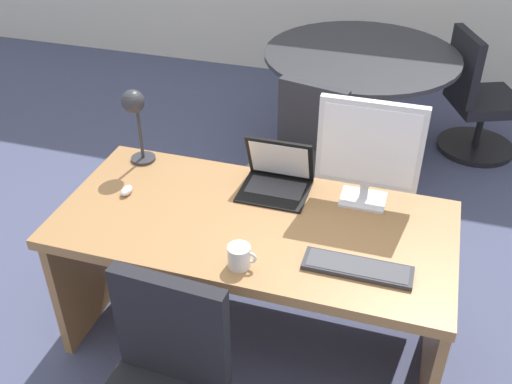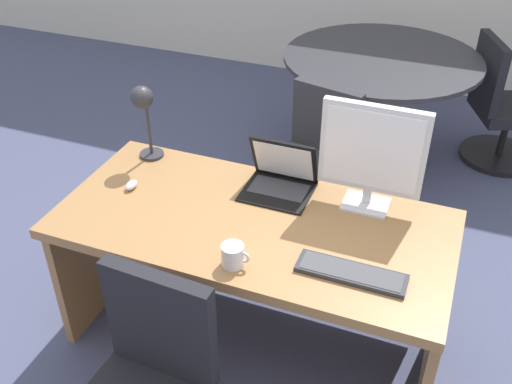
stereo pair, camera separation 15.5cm
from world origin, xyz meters
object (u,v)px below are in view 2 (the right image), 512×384
Objects in this scene: monitor at (372,152)px; desk_lamp at (143,107)px; desk at (256,248)px; meeting_chair_far at (500,114)px; meeting_table at (379,83)px; laptop at (281,174)px; meeting_chair_near at (311,174)px; keyboard at (351,273)px; coffee_mug at (233,255)px; mouse at (131,185)px.

monitor reaches higher than desk_lamp.
desk is 1.88× the size of meeting_chair_far.
meeting_chair_far is at bearing 49.64° from desk_lamp.
meeting_table is 0.92m from meeting_chair_far.
laptop is 0.89m from meeting_chair_near.
keyboard is 2.11m from meeting_table.
desk is 0.41m from coffee_mug.
mouse is at bearing -112.59° from meeting_table.
keyboard is 1.26m from desk_lamp.
meeting_chair_far reaches higher than mouse.
monitor is at bearing 95.98° from keyboard.
mouse is at bearing -165.94° from monitor.
meeting_chair_far is at bearing 73.88° from monitor.
meeting_chair_far is (1.66, 1.95, -0.66)m from desk_lamp.
meeting_chair_near is (-0.21, -0.87, -0.26)m from meeting_table.
laptop is 0.69m from mouse.
keyboard is at bearing -84.02° from monitor.
keyboard is 1.38m from meeting_chair_near.
meeting_table is (0.14, 1.62, -0.21)m from laptop.
laptop is at bearing -0.57° from desk_lamp.
desk_lamp is 0.43× the size of meeting_chair_far.
desk_lamp is at bearing 179.65° from monitor.
monitor is 6.22× the size of mouse.
desk is at bearing -114.30° from meeting_chair_far.
mouse is at bearing -178.01° from desk.
monitor is at bearing 14.06° from mouse.
desk is 0.64m from mouse.
mouse is 2.76m from meeting_chair_far.
laptop reaches higher than mouse.
meeting_chair_near reaches higher than mouse.
monitor reaches higher than coffee_mug.
desk_lamp is at bearing -117.52° from meeting_table.
mouse is at bearing 169.26° from keyboard.
meeting_chair_far is (0.57, 1.96, -0.65)m from monitor.
coffee_mug reaches higher than meeting_table.
mouse is at bearing -125.81° from meeting_chair_far.
mouse is 0.68× the size of coffee_mug.
monitor is 0.73m from coffee_mug.
desk_lamp reaches higher than mouse.
laptop is 0.80× the size of desk_lamp.
coffee_mug reaches higher than desk.
desk_lamp reaches higher than meeting_chair_far.
desk_lamp reaches higher than coffee_mug.
desk is at bearing -20.15° from desk_lamp.
meeting_chair_far is at bearing 63.83° from laptop.
meeting_table is 1.54× the size of meeting_chair_near.
meeting_chair_far reaches higher than meeting_table.
meeting_chair_far is (0.99, 2.20, -0.19)m from desk.
desk is at bearing 154.47° from keyboard.
meeting_chair_far reaches higher than meeting_chair_near.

